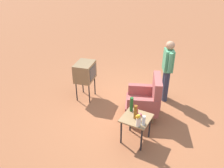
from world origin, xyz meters
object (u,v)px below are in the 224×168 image
at_px(person_standing, 167,67).
at_px(flower_vase, 139,119).
at_px(soda_can_red, 136,111).
at_px(side_table, 136,121).
at_px(bottle_tall_amber, 135,112).
at_px(armchair, 146,99).
at_px(bottle_short_clear, 144,121).
at_px(bottle_wine_green, 132,104).
at_px(tv_on_stand, 85,72).

relative_size(person_standing, flower_vase, 6.19).
height_order(soda_can_red, flower_vase, flower_vase).
relative_size(side_table, bottle_tall_amber, 1.97).
height_order(person_standing, bottle_tall_amber, person_standing).
bearing_deg(armchair, bottle_tall_amber, 7.27).
distance_m(bottle_short_clear, flower_vase, 0.12).
bearing_deg(bottle_wine_green, flower_vase, 40.16).
height_order(armchair, bottle_wine_green, armchair).
distance_m(side_table, soda_can_red, 0.21).
distance_m(tv_on_stand, person_standing, 2.14).
xyz_separation_m(person_standing, bottle_short_clear, (2.02, 0.19, -0.25)).
bearing_deg(flower_vase, armchair, -166.66).
relative_size(tv_on_stand, person_standing, 0.63).
distance_m(person_standing, bottle_wine_green, 1.74).
xyz_separation_m(armchair, bottle_wine_green, (0.74, -0.06, 0.25)).
bearing_deg(bottle_short_clear, bottle_wine_green, -127.42).
distance_m(side_table, bottle_short_clear, 0.32).
xyz_separation_m(person_standing, flower_vase, (2.10, 0.11, -0.20)).
bearing_deg(tv_on_stand, flower_vase, 60.71).
bearing_deg(person_standing, bottle_short_clear, 5.39).
height_order(tv_on_stand, bottle_tall_amber, tv_on_stand).
bearing_deg(flower_vase, bottle_wine_green, -139.84).
relative_size(person_standing, bottle_wine_green, 5.12).
distance_m(armchair, flower_vase, 1.18).
xyz_separation_m(soda_can_red, flower_vase, (0.35, 0.19, 0.09)).
distance_m(bottle_tall_amber, bottle_short_clear, 0.26).
relative_size(armchair, bottle_tall_amber, 3.53).
bearing_deg(side_table, flower_vase, 31.39).
height_order(side_table, soda_can_red, soda_can_red).
relative_size(soda_can_red, flower_vase, 0.46).
relative_size(person_standing, bottle_tall_amber, 5.47).
bearing_deg(soda_can_red, flower_vase, 28.64).
bearing_deg(side_table, tv_on_stand, -115.83).
bearing_deg(person_standing, tv_on_stand, -62.83).
bearing_deg(flower_vase, side_table, -148.61).
bearing_deg(soda_can_red, bottle_tall_amber, 15.77).
height_order(bottle_wine_green, soda_can_red, bottle_wine_green).
xyz_separation_m(bottle_tall_amber, flower_vase, (0.19, 0.15, -0.00)).
distance_m(armchair, bottle_tall_amber, 0.97).
bearing_deg(bottle_tall_amber, bottle_wine_green, -137.86).
bearing_deg(bottle_tall_amber, flower_vase, 37.98).
height_order(person_standing, bottle_wine_green, person_standing).
xyz_separation_m(tv_on_stand, flower_vase, (1.13, 2.01, -0.04)).
height_order(bottle_short_clear, flower_vase, flower_vase).
relative_size(armchair, bottle_short_clear, 5.30).
bearing_deg(soda_can_red, tv_on_stand, -113.04).
relative_size(armchair, flower_vase, 4.00).
xyz_separation_m(bottle_wine_green, bottle_short_clear, (0.31, 0.40, -0.06)).
xyz_separation_m(armchair, bottle_short_clear, (1.04, 0.34, 0.19)).
xyz_separation_m(side_table, tv_on_stand, (-0.91, -1.87, 0.28)).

